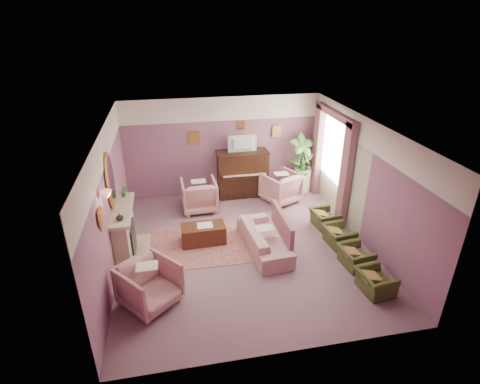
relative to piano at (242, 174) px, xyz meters
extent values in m
cube|color=#83606A|center=(-0.50, -2.68, -0.65)|extent=(5.50, 6.00, 0.01)
cube|color=silver|center=(-0.50, -2.68, 2.15)|extent=(5.50, 6.00, 0.01)
cube|color=#714F77|center=(-0.50, 0.32, 0.75)|extent=(5.50, 0.02, 2.80)
cube|color=#714F77|center=(-0.50, -5.68, 0.75)|extent=(5.50, 0.02, 2.80)
cube|color=#714F77|center=(-3.25, -2.68, 0.75)|extent=(0.02, 6.00, 2.80)
cube|color=#714F77|center=(2.25, -2.68, 0.75)|extent=(0.02, 6.00, 2.80)
cube|color=silver|center=(-0.50, 0.31, 1.82)|extent=(5.50, 0.01, 0.65)
cube|color=#B7BE9C|center=(2.23, -1.38, 0.42)|extent=(0.01, 3.00, 2.15)
cube|color=#BFAA8E|center=(-3.09, -2.48, -0.10)|extent=(0.30, 1.40, 1.10)
cube|color=#262626|center=(-2.99, -2.48, -0.25)|extent=(0.18, 0.72, 0.68)
cube|color=#E35810|center=(-2.95, -2.48, -0.43)|extent=(0.06, 0.54, 0.10)
cube|color=#BFAA8E|center=(-3.06, -2.48, 0.47)|extent=(0.40, 1.55, 0.07)
cube|color=#BFAA8E|center=(-2.89, -2.48, -0.64)|extent=(0.55, 1.50, 0.02)
ellipsoid|color=gold|center=(-3.20, -2.48, 1.15)|extent=(0.04, 0.72, 1.20)
ellipsoid|color=silver|center=(-3.17, -2.48, 1.15)|extent=(0.01, 0.60, 1.06)
cone|color=#ED8780|center=(-3.12, -3.53, 1.33)|extent=(0.20, 0.20, 0.16)
cube|color=black|center=(0.00, 0.00, 0.00)|extent=(1.40, 0.60, 1.30)
cube|color=black|center=(0.00, -0.35, 0.07)|extent=(1.30, 0.12, 0.06)
cube|color=silver|center=(0.00, -0.35, 0.11)|extent=(1.20, 0.08, 0.02)
cube|color=black|center=(0.00, 0.00, 0.66)|extent=(1.45, 0.65, 0.04)
imported|color=#262626|center=(0.00, -0.05, 0.95)|extent=(0.80, 0.12, 0.48)
cube|color=gold|center=(-1.30, 0.28, 1.07)|extent=(0.30, 0.03, 0.38)
cube|color=gold|center=(1.05, 0.28, 1.13)|extent=(0.26, 0.03, 0.34)
cube|color=gold|center=(0.00, 0.28, 1.35)|extent=(0.22, 0.03, 0.26)
cube|color=gold|center=(-3.21, -3.88, 1.07)|extent=(0.03, 0.28, 0.36)
cube|color=beige|center=(2.20, -1.13, 1.05)|extent=(0.03, 1.40, 1.80)
cube|color=#88535B|center=(2.12, -2.05, 0.65)|extent=(0.16, 0.34, 2.60)
cube|color=#88535B|center=(2.12, -0.21, 0.65)|extent=(0.16, 0.34, 2.60)
cube|color=#88535B|center=(2.12, -1.13, 1.91)|extent=(0.16, 2.20, 0.16)
imported|color=#4B7F3C|center=(-3.05, -1.93, 0.64)|extent=(0.16, 0.16, 0.28)
imported|color=silver|center=(-3.05, -2.98, 0.58)|extent=(0.16, 0.16, 0.16)
cube|color=#A4605A|center=(-1.36, -2.40, -0.64)|extent=(2.53, 1.85, 0.01)
cube|color=#4B2414|center=(-1.38, -2.31, -0.43)|extent=(1.01, 0.53, 0.45)
cube|color=white|center=(-1.33, -2.31, -0.20)|extent=(0.35, 0.28, 0.01)
imported|color=#CE9392|center=(-0.07, -2.84, -0.27)|extent=(0.63, 1.90, 0.77)
cube|color=#88535B|center=(0.33, -2.84, -0.05)|extent=(0.10, 1.44, 0.53)
imported|color=#CE9392|center=(-1.32, -0.67, -0.18)|extent=(0.90, 0.90, 0.94)
imported|color=#CE9392|center=(0.98, -0.60, -0.18)|extent=(0.90, 0.90, 0.94)
imported|color=#CE9392|center=(-2.54, -4.15, -0.18)|extent=(0.90, 0.90, 0.94)
imported|color=#424922|center=(1.64, -4.62, -0.36)|extent=(0.48, 0.68, 0.59)
imported|color=#424922|center=(1.64, -3.80, -0.36)|extent=(0.48, 0.68, 0.59)
imported|color=#424922|center=(1.64, -2.98, -0.36)|extent=(0.48, 0.68, 0.59)
imported|color=#424922|center=(1.64, -2.16, -0.36)|extent=(0.48, 0.68, 0.59)
cylinder|color=white|center=(1.81, -0.04, -0.30)|extent=(0.52, 0.52, 0.70)
imported|color=#4B7F3C|center=(1.81, -0.04, 0.22)|extent=(0.30, 0.30, 0.34)
imported|color=#4B7F3C|center=(1.93, -0.14, 0.19)|extent=(0.16, 0.16, 0.28)
cylinder|color=maroon|center=(1.69, -0.16, -0.48)|extent=(0.34, 0.34, 0.34)
imported|color=#4B7F3C|center=(1.69, -0.16, 0.41)|extent=(0.76, 0.76, 1.44)
camera|label=1|loc=(-1.95, -9.68, 4.20)|focal=28.00mm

